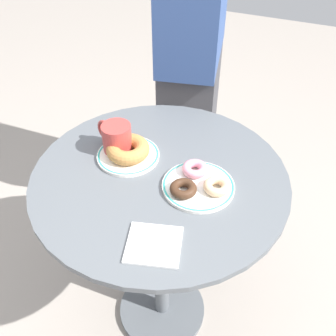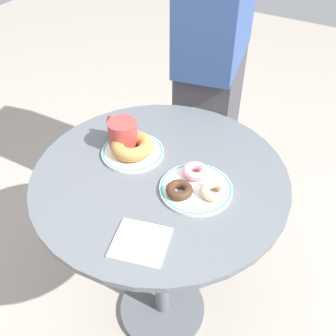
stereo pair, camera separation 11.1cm
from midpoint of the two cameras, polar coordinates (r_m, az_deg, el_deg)
The scene contains 11 objects.
ground_plane at distance 1.76m, azimuth -2.77°, elevation -20.27°, with size 7.00×7.00×0.02m, color #9E9389.
cafe_table at distance 1.29m, azimuth -3.58°, elevation -8.14°, with size 0.75×0.75×0.77m.
plate_left at distance 1.20m, azimuth -8.47°, elevation 1.76°, with size 0.19×0.19×0.01m.
plate_right at distance 1.09m, azimuth 1.55°, elevation -2.75°, with size 0.20×0.20×0.01m.
donut_old_fashioned at distance 1.18m, azimuth -8.57°, elevation 2.64°, with size 0.13×0.13×0.04m, color #BC7F42.
donut_glazed at distance 1.06m, azimuth 4.20°, elevation -2.82°, with size 0.07×0.07×0.02m, color #E0B789.
donut_pink_frosted at distance 1.11m, azimuth 1.13°, elevation -0.23°, with size 0.07×0.07×0.02m, color pink.
donut_chocolate at distance 1.05m, azimuth -0.76°, elevation -3.17°, with size 0.07×0.07×0.02m, color #422819.
paper_napkin at distance 0.96m, azimuth -5.44°, elevation -11.25°, with size 0.13×0.12×0.01m, color white.
coffee_mug at distance 1.20m, azimuth -10.21°, elevation 4.17°, with size 0.13×0.09×0.10m.
person_figure at distance 1.63m, azimuth 1.48°, elevation 14.99°, with size 0.31×0.48×1.65m.
Camera 1 is at (0.35, -0.76, 1.54)m, focal length 41.71 mm.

